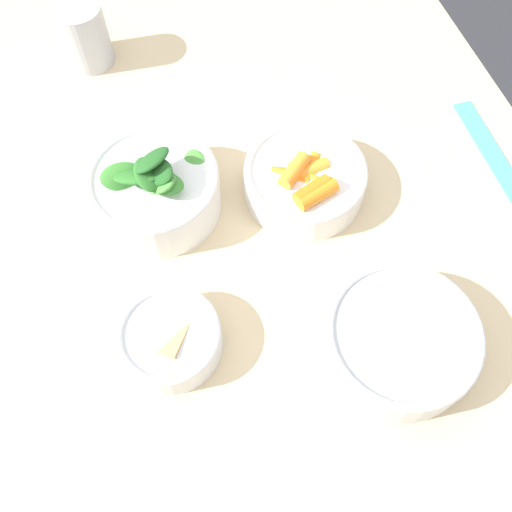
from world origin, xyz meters
The scene contains 8 objects.
ground_plane centered at (0.00, 0.00, 0.00)m, with size 10.00×10.00×0.00m, color #2D2D33.
dining_table centered at (0.00, 0.00, 0.63)m, with size 1.35×0.91×0.72m.
bowl_carrots centered at (-0.05, 0.11, 0.75)m, with size 0.16×0.16×0.06m.
bowl_greens centered at (-0.09, -0.08, 0.76)m, with size 0.17×0.17×0.12m.
bowl_beans_hotdog centered at (0.19, 0.14, 0.75)m, with size 0.17×0.17×0.06m.
bowl_cookies centered at (0.11, -0.11, 0.75)m, with size 0.12×0.12×0.05m.
ruler centered at (0.00, 0.38, 0.72)m, with size 0.26×0.03×0.00m.
cup centered at (-0.38, -0.12, 0.77)m, with size 0.07×0.07×0.10m.
Camera 1 is at (0.35, -0.08, 1.36)m, focal length 40.00 mm.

